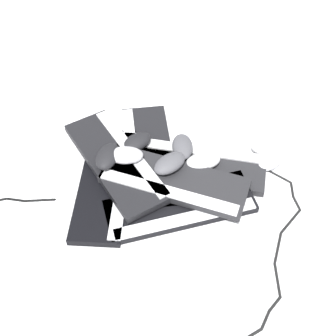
{
  "coord_description": "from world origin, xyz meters",
  "views": [
    {
      "loc": [
        -0.88,
        0.4,
        1.14
      ],
      "look_at": [
        -0.01,
        0.03,
        0.03
      ],
      "focal_mm": 50.0,
      "sensor_mm": 36.0,
      "label": 1
    }
  ],
  "objects": [
    {
      "name": "keyboard_4",
      "position": [
        -0.07,
        0.04,
        0.04
      ],
      "size": [
        0.41,
        0.43,
        0.03
      ],
      "color": "#232326",
      "rests_on": "keyboard_2"
    },
    {
      "name": "mouse_7",
      "position": [
        0.07,
        0.2,
        0.08
      ],
      "size": [
        0.13,
        0.12,
        0.04
      ],
      "primitive_type": "ellipsoid",
      "rotation": [
        0.0,
        0.0,
        2.49
      ],
      "color": "black",
      "rests_on": "keyboard_5"
    },
    {
      "name": "keyboard_2",
      "position": [
        -0.15,
        0.05,
        0.01
      ],
      "size": [
        0.21,
        0.46,
        0.03
      ],
      "color": "black",
      "rests_on": "ground"
    },
    {
      "name": "mouse_6",
      "position": [
        -0.05,
        -0.31,
        0.02
      ],
      "size": [
        0.12,
        0.13,
        0.04
      ],
      "primitive_type": "ellipsoid",
      "rotation": [
        0.0,
        0.0,
        3.97
      ],
      "color": "silver",
      "rests_on": "ground"
    },
    {
      "name": "mouse_1",
      "position": [
        0.05,
        0.14,
        0.08
      ],
      "size": [
        0.1,
        0.13,
        0.04
      ],
      "primitive_type": "ellipsoid",
      "rotation": [
        0.0,
        0.0,
        4.3
      ],
      "color": "#B7B7BC",
      "rests_on": "keyboard_5"
    },
    {
      "name": "keyboard_0",
      "position": [
        0.08,
        0.06,
        0.01
      ],
      "size": [
        0.46,
        0.26,
        0.03
      ],
      "color": "black",
      "rests_on": "ground"
    },
    {
      "name": "mouse_4",
      "position": [
        -0.03,
        0.03,
        0.08
      ],
      "size": [
        0.1,
        0.13,
        0.04
      ],
      "primitive_type": "ellipsoid",
      "rotation": [
        0.0,
        0.0,
        1.9
      ],
      "color": "#4C4C51",
      "rests_on": "keyboard_4"
    },
    {
      "name": "keyboard_3",
      "position": [
        -0.02,
        -0.06,
        0.01
      ],
      "size": [
        0.37,
        0.45,
        0.03
      ],
      "color": "#232326",
      "rests_on": "ground"
    },
    {
      "name": "mouse_0",
      "position": [
        -0.09,
        -0.29,
        0.02
      ],
      "size": [
        0.1,
        0.13,
        0.04
      ],
      "primitive_type": "ellipsoid",
      "rotation": [
        0.0,
        0.0,
        5.12
      ],
      "color": "#B7B7BC",
      "rests_on": "ground"
    },
    {
      "name": "mouse_3",
      "position": [
        -0.04,
        -0.08,
        0.05
      ],
      "size": [
        0.08,
        0.12,
        0.04
      ],
      "primitive_type": "ellipsoid",
      "rotation": [
        0.0,
        0.0,
        4.58
      ],
      "color": "silver",
      "rests_on": "keyboard_3"
    },
    {
      "name": "keyboard_1",
      "position": [
        0.03,
        0.22,
        0.01
      ],
      "size": [
        0.46,
        0.33,
        0.03
      ],
      "color": "black",
      "rests_on": "ground"
    },
    {
      "name": "mouse_5",
      "position": [
        0.04,
        -0.04,
        0.05
      ],
      "size": [
        0.13,
        0.1,
        0.04
      ],
      "primitive_type": "ellipsoid",
      "rotation": [
        0.0,
        0.0,
        2.79
      ],
      "color": "#4C4C51",
      "rests_on": "keyboard_3"
    },
    {
      "name": "ground_plane",
      "position": [
        0.0,
        0.0,
        0.0
      ],
      "size": [
        3.2,
        3.2,
        0.0
      ],
      "primitive_type": "plane",
      "color": "white"
    },
    {
      "name": "mouse_2",
      "position": [
        0.12,
        0.09,
        0.05
      ],
      "size": [
        0.1,
        0.13,
        0.04
      ],
      "primitive_type": "ellipsoid",
      "rotation": [
        0.0,
        0.0,
        1.9
      ],
      "color": "black",
      "rests_on": "keyboard_0"
    },
    {
      "name": "keyboard_5",
      "position": [
        0.07,
        0.17,
        0.04
      ],
      "size": [
        0.46,
        0.21,
        0.03
      ],
      "color": "black",
      "rests_on": "keyboard_1"
    },
    {
      "name": "cable_1",
      "position": [
        -0.37,
        -0.15,
        0.0
      ],
      "size": [
        0.47,
        0.43,
        0.01
      ],
      "color": "black",
      "rests_on": "ground"
    }
  ]
}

